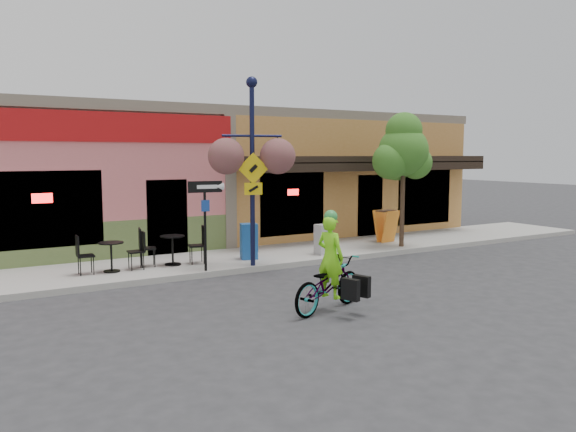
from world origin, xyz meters
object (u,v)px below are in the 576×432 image
object	(u,v)px
cyclist_rider	(330,270)
street_tree	(403,179)
bicycle	(328,284)
one_way_sign	(205,226)
building	(209,175)
newspaper_box_grey	(323,239)
newspaper_box_blue	(249,241)
lamp_post	(252,172)

from	to	relation	value
cyclist_rider	street_tree	xyz separation A→B (m)	(5.76, 4.38, 1.45)
bicycle	one_way_sign	world-z (taller)	one_way_sign
building	bicycle	xyz separation A→B (m)	(-2.08, -10.88, -1.73)
cyclist_rider	newspaper_box_grey	size ratio (longest dim) A/B	1.85
cyclist_rider	street_tree	world-z (taller)	street_tree
one_way_sign	newspaper_box_blue	xyz separation A→B (m)	(1.64, 0.89, -0.62)
newspaper_box_grey	bicycle	bearing A→B (deg)	-125.33
street_tree	newspaper_box_grey	bearing A→B (deg)	178.12
bicycle	one_way_sign	distance (m)	4.20
building	cyclist_rider	bearing A→B (deg)	-100.57
street_tree	building	bearing A→B (deg)	119.83
one_way_sign	street_tree	world-z (taller)	street_tree
building	street_tree	bearing A→B (deg)	-60.17
bicycle	street_tree	bearing A→B (deg)	-71.56
cyclist_rider	newspaper_box_blue	world-z (taller)	cyclist_rider
newspaper_box_grey	street_tree	size ratio (longest dim) A/B	0.21
cyclist_rider	newspaper_box_blue	xyz separation A→B (m)	(0.71, 4.92, -0.16)
building	lamp_post	world-z (taller)	lamp_post
building	bicycle	distance (m)	11.22
cyclist_rider	building	bearing A→B (deg)	-29.11
building	newspaper_box_blue	world-z (taller)	building
newspaper_box_blue	street_tree	bearing A→B (deg)	9.81
cyclist_rider	newspaper_box_grey	world-z (taller)	cyclist_rider
cyclist_rider	newspaper_box_grey	bearing A→B (deg)	-51.16
bicycle	building	bearing A→B (deg)	-29.37
one_way_sign	newspaper_box_blue	world-z (taller)	one_way_sign
building	newspaper_box_grey	distance (m)	6.68
cyclist_rider	one_way_sign	xyz separation A→B (m)	(-0.93, 4.03, 0.46)
cyclist_rider	newspaper_box_blue	distance (m)	4.97
one_way_sign	newspaper_box_grey	bearing A→B (deg)	12.86
building	street_tree	world-z (taller)	building
newspaper_box_grey	cyclist_rider	bearing A→B (deg)	-124.88
newspaper_box_grey	lamp_post	bearing A→B (deg)	-172.26
bicycle	cyclist_rider	distance (m)	0.28
building	bicycle	bearing A→B (deg)	-100.82
bicycle	newspaper_box_blue	bearing A→B (deg)	-27.27
bicycle	newspaper_box_blue	size ratio (longest dim) A/B	2.04
lamp_post	newspaper_box_blue	bearing A→B (deg)	85.41
lamp_post	newspaper_box_grey	world-z (taller)	lamp_post
bicycle	cyclist_rider	xyz separation A→B (m)	(0.05, 0.00, 0.28)
building	street_tree	distance (m)	7.50
one_way_sign	building	bearing A→B (deg)	72.88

